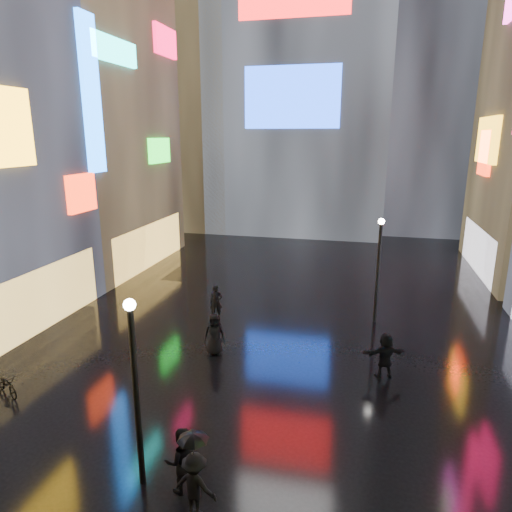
% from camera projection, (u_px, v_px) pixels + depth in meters
% --- Properties ---
extents(ground, '(140.00, 140.00, 0.00)m').
position_uv_depth(ground, '(291.00, 309.00, 24.24)').
color(ground, black).
rests_on(ground, ground).
extents(building_left_far, '(10.28, 12.00, 22.00)m').
position_uv_depth(building_left_far, '(75.00, 104.00, 30.71)').
color(building_left_far, black).
rests_on(building_left_far, ground).
extents(tower_main, '(16.00, 14.20, 42.00)m').
position_uv_depth(tower_main, '(306.00, 0.00, 42.04)').
color(tower_main, black).
rests_on(tower_main, ground).
extents(tower_flank_right, '(12.00, 12.00, 34.00)m').
position_uv_depth(tower_flank_right, '(437.00, 45.00, 42.23)').
color(tower_flank_right, black).
rests_on(tower_flank_right, ground).
extents(tower_flank_left, '(10.00, 10.00, 26.00)m').
position_uv_depth(tower_flank_left, '(190.00, 93.00, 44.76)').
color(tower_flank_left, black).
rests_on(tower_flank_left, ground).
extents(lamp_near, '(0.30, 0.30, 5.20)m').
position_uv_depth(lamp_near, '(136.00, 384.00, 11.41)').
color(lamp_near, black).
rests_on(lamp_near, ground).
extents(lamp_far, '(0.30, 0.30, 5.20)m').
position_uv_depth(lamp_far, '(378.00, 265.00, 21.89)').
color(lamp_far, black).
rests_on(lamp_far, ground).
extents(pedestrian_1, '(1.10, 1.05, 1.80)m').
position_uv_depth(pedestrian_1, '(181.00, 460.00, 11.68)').
color(pedestrian_1, black).
rests_on(pedestrian_1, ground).
extents(pedestrian_2, '(1.16, 0.77, 1.68)m').
position_uv_depth(pedestrian_2, '(195.00, 485.00, 10.94)').
color(pedestrian_2, black).
rests_on(pedestrian_2, ground).
extents(pedestrian_4, '(1.00, 0.80, 1.78)m').
position_uv_depth(pedestrian_4, '(214.00, 334.00, 19.08)').
color(pedestrian_4, black).
rests_on(pedestrian_4, ground).
extents(pedestrian_5, '(1.73, 1.04, 1.78)m').
position_uv_depth(pedestrian_5, '(385.00, 355.00, 17.26)').
color(pedestrian_5, black).
rests_on(pedestrian_5, ground).
extents(pedestrian_6, '(0.73, 0.58, 1.74)m').
position_uv_depth(pedestrian_6, '(216.00, 302.00, 22.80)').
color(pedestrian_6, black).
rests_on(pedestrian_6, ground).
extents(umbrella_1, '(0.78, 0.78, 0.63)m').
position_uv_depth(umbrella_1, '(193.00, 444.00, 10.64)').
color(umbrella_1, black).
rests_on(umbrella_1, pedestrian_2).
extents(umbrella_2, '(1.38, 1.37, 0.95)m').
position_uv_depth(umbrella_2, '(214.00, 304.00, 18.73)').
color(umbrella_2, black).
rests_on(umbrella_2, pedestrian_4).
extents(bicycle, '(1.61, 1.16, 0.81)m').
position_uv_depth(bicycle, '(7.00, 384.00, 16.20)').
color(bicycle, black).
rests_on(bicycle, ground).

